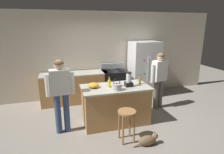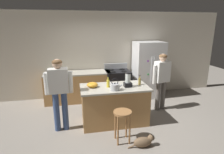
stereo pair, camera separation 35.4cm
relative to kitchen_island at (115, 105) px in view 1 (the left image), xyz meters
name	(u,v)px [view 1 (the left image)]	position (x,y,z in m)	size (l,w,h in m)	color
ground_plane	(115,122)	(0.00, 0.00, -0.45)	(14.00, 14.00, 0.00)	gray
back_wall	(98,55)	(0.00, 1.95, 0.90)	(8.00, 0.10, 2.70)	beige
kitchen_island	(115,105)	(0.00, 0.00, 0.00)	(1.57, 0.82, 0.90)	#B7844C
back_counter_run	(75,88)	(-0.80, 1.55, 0.00)	(2.00, 0.64, 0.90)	#B7844C
refrigerator	(144,69)	(1.43, 1.50, 0.44)	(0.90, 0.73, 1.79)	silver
stove_range	(114,84)	(0.42, 1.52, 0.01)	(0.76, 0.65, 1.08)	black
person_by_island_left	(61,90)	(-1.23, -0.10, 0.52)	(0.59, 0.24, 1.61)	#384C7A
person_by_sink_right	(159,76)	(1.40, 0.47, 0.49)	(0.59, 0.32, 1.56)	#66605B
bar_stool	(127,118)	(-0.01, -0.79, 0.06)	(0.36, 0.36, 0.66)	#9E6B3D
cat	(148,140)	(0.35, -1.05, -0.35)	(0.52, 0.18, 0.26)	brown
blender_appliance	(129,80)	(0.30, -0.06, 0.59)	(0.17, 0.17, 0.34)	black
bottle_soda	(109,83)	(-0.15, 0.00, 0.54)	(0.07, 0.07, 0.26)	yellow
bottle_vinegar	(140,81)	(0.61, 0.03, 0.54)	(0.06, 0.06, 0.24)	olive
mixing_bowl	(93,85)	(-0.51, 0.07, 0.51)	(0.25, 0.25, 0.11)	orange
tea_kettle	(117,87)	(-0.04, -0.23, 0.53)	(0.28, 0.20, 0.27)	#B7BABF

